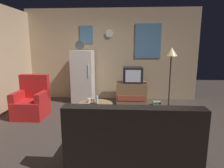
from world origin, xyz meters
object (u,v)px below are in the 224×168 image
object	(u,v)px
mug_ceramic_tan	(92,100)
coffee_table	(96,114)
crt_tv	(133,75)
couch	(132,145)
fridge	(83,76)
remote_control	(94,104)
standing_lamp	(171,56)
book_stack	(157,103)
armchair	(32,102)
mug_ceramic_white	(89,100)
tv_stand	(131,93)
wine_glass	(97,99)

from	to	relation	value
mug_ceramic_tan	coffee_table	bearing A→B (deg)	-46.00
crt_tv	couch	distance (m)	3.09
fridge	remote_control	size ratio (longest dim) A/B	11.80
standing_lamp	coffee_table	xyz separation A→B (m)	(-1.80, -1.29, -1.13)
mug_ceramic_tan	book_stack	distance (m)	2.13
mug_ceramic_tan	armchair	xyz separation A→B (m)	(-1.47, 0.30, -0.16)
mug_ceramic_white	mug_ceramic_tan	distance (m)	0.07
fridge	mug_ceramic_white	world-z (taller)	fridge
fridge	mug_ceramic_tan	world-z (taller)	fridge
tv_stand	mug_ceramic_tan	xyz separation A→B (m)	(-0.88, -1.52, 0.19)
couch	book_stack	distance (m)	3.01
tv_stand	remote_control	xyz separation A→B (m)	(-0.83, -1.65, 0.16)
mug_ceramic_tan	armchair	world-z (taller)	armchair
armchair	book_stack	size ratio (longest dim) A/B	4.49
fridge	remote_control	distance (m)	1.87
coffee_table	mug_ceramic_tan	bearing A→B (deg)	134.00
mug_ceramic_white	book_stack	distance (m)	2.19
tv_stand	couch	size ratio (longest dim) A/B	0.49
crt_tv	standing_lamp	distance (m)	1.15
remote_control	mug_ceramic_tan	bearing A→B (deg)	126.83
armchair	book_stack	xyz separation A→B (m)	(3.05, 1.06, -0.29)
fridge	coffee_table	size ratio (longest dim) A/B	2.46
fridge	mug_ceramic_white	distance (m)	1.71
wine_glass	armchair	distance (m)	1.62
coffee_table	mug_ceramic_white	bearing A→B (deg)	155.51
tv_stand	coffee_table	world-z (taller)	tv_stand
wine_glass	mug_ceramic_white	size ratio (longest dim) A/B	1.67
remote_control	book_stack	bearing A→B (deg)	61.50
armchair	remote_control	bearing A→B (deg)	-15.90
tv_stand	wine_glass	size ratio (longest dim) A/B	5.60
fridge	armchair	bearing A→B (deg)	-125.48
coffee_table	couch	bearing A→B (deg)	-63.95
standing_lamp	mug_ceramic_tan	bearing A→B (deg)	-147.02
standing_lamp	remote_control	xyz separation A→B (m)	(-1.83, -1.35, -0.90)
standing_lamp	book_stack	distance (m)	1.35
crt_tv	mug_ceramic_white	distance (m)	1.84
coffee_table	wine_glass	distance (m)	0.30
mug_ceramic_white	couch	distance (m)	1.75
tv_stand	remote_control	world-z (taller)	tv_stand
remote_control	crt_tv	bearing A→B (deg)	79.70
mug_ceramic_white	book_stack	xyz separation A→B (m)	(1.65, 1.37, -0.44)
remote_control	mug_ceramic_white	bearing A→B (deg)	150.34
wine_glass	mug_ceramic_tan	world-z (taller)	wine_glass
couch	fridge	bearing A→B (deg)	112.76
fridge	wine_glass	xyz separation A→B (m)	(0.64, -1.65, -0.23)
fridge	tv_stand	xyz separation A→B (m)	(1.41, -0.10, -0.45)
crt_tv	wine_glass	bearing A→B (deg)	-117.39
fridge	remote_control	world-z (taller)	fridge
couch	mug_ceramic_white	bearing A→B (deg)	119.33
wine_glass	remote_control	xyz separation A→B (m)	(-0.05, -0.10, -0.06)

